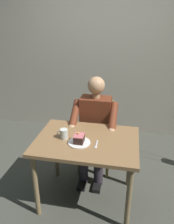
{
  "coord_description": "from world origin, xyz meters",
  "views": [
    {
      "loc": [
        -0.37,
        1.84,
        1.88
      ],
      "look_at": [
        0.02,
        -0.1,
        1.0
      ],
      "focal_mm": 35.47,
      "sensor_mm": 36.0,
      "label": 1
    }
  ],
  "objects_px": {
    "dessert_spoon": "(96,145)",
    "seated_person": "(95,127)",
    "dining_table": "(87,148)",
    "chair": "(97,132)",
    "cake_slice": "(79,138)",
    "coffee_cup": "(64,134)"
  },
  "relations": [
    {
      "from": "chair",
      "to": "cake_slice",
      "type": "distance_m",
      "value": 0.79
    },
    {
      "from": "coffee_cup",
      "to": "dessert_spoon",
      "type": "xyz_separation_m",
      "value": [
        -0.33,
        0.07,
        -0.05
      ]
    },
    {
      "from": "chair",
      "to": "seated_person",
      "type": "height_order",
      "value": "seated_person"
    },
    {
      "from": "cake_slice",
      "to": "coffee_cup",
      "type": "xyz_separation_m",
      "value": [
        0.17,
        -0.06,
        0.0
      ]
    },
    {
      "from": "dining_table",
      "to": "dessert_spoon",
      "type": "distance_m",
      "value": 0.18
    },
    {
      "from": "dessert_spoon",
      "to": "seated_person",
      "type": "bearing_deg",
      "value": -79.22
    },
    {
      "from": "cake_slice",
      "to": "dessert_spoon",
      "type": "distance_m",
      "value": 0.17
    },
    {
      "from": "seated_person",
      "to": "coffee_cup",
      "type": "relative_size",
      "value": 11.13
    },
    {
      "from": "seated_person",
      "to": "dessert_spoon",
      "type": "relative_size",
      "value": 8.68
    },
    {
      "from": "dessert_spoon",
      "to": "coffee_cup",
      "type": "bearing_deg",
      "value": -12.52
    },
    {
      "from": "seated_person",
      "to": "cake_slice",
      "type": "distance_m",
      "value": 0.58
    },
    {
      "from": "chair",
      "to": "cake_slice",
      "type": "xyz_separation_m",
      "value": [
        0.06,
        0.72,
        0.32
      ]
    },
    {
      "from": "chair",
      "to": "seated_person",
      "type": "distance_m",
      "value": 0.23
    },
    {
      "from": "cake_slice",
      "to": "coffee_cup",
      "type": "distance_m",
      "value": 0.18
    },
    {
      "from": "dining_table",
      "to": "cake_slice",
      "type": "distance_m",
      "value": 0.18
    },
    {
      "from": "seated_person",
      "to": "coffee_cup",
      "type": "distance_m",
      "value": 0.57
    },
    {
      "from": "chair",
      "to": "coffee_cup",
      "type": "distance_m",
      "value": 0.77
    },
    {
      "from": "seated_person",
      "to": "chair",
      "type": "bearing_deg",
      "value": -90.0
    },
    {
      "from": "dining_table",
      "to": "coffee_cup",
      "type": "height_order",
      "value": "coffee_cup"
    },
    {
      "from": "dessert_spoon",
      "to": "dining_table",
      "type": "bearing_deg",
      "value": -41.05
    },
    {
      "from": "coffee_cup",
      "to": "dessert_spoon",
      "type": "bearing_deg",
      "value": 167.48
    },
    {
      "from": "dining_table",
      "to": "chair",
      "type": "height_order",
      "value": "chair"
    }
  ]
}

